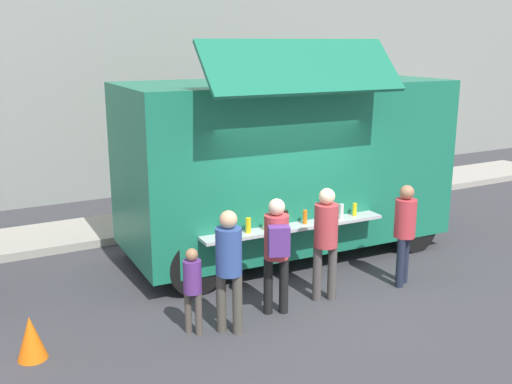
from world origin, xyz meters
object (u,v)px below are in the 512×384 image
food_truck_main (286,162)px  customer_mid_with_backpack (277,245)px  traffic_cone_orange (31,338)px  child_near_queue (193,283)px  trash_bin (376,177)px  customer_extra_browsing (405,226)px  customer_front_ordering (326,234)px  customer_rear_waiting (229,261)px

food_truck_main → customer_mid_with_backpack: food_truck_main is taller
traffic_cone_orange → child_near_queue: 2.04m
customer_mid_with_backpack → child_near_queue: 1.28m
traffic_cone_orange → customer_mid_with_backpack: customer_mid_with_backpack is taller
trash_bin → customer_extra_browsing: (-3.23, -4.50, 0.49)m
customer_extra_browsing → child_near_queue: customer_extra_browsing is taller
traffic_cone_orange → trash_bin: size_ratio=0.58×
traffic_cone_orange → customer_extra_browsing: bearing=-4.4°
customer_mid_with_backpack → child_near_queue: bearing=111.7°
food_truck_main → child_near_queue: 3.54m
customer_front_ordering → customer_rear_waiting: customer_front_ordering is taller
trash_bin → customer_rear_waiting: (-6.30, -4.62, 0.52)m
traffic_cone_orange → customer_front_ordering: customer_front_ordering is taller
food_truck_main → trash_bin: food_truck_main is taller
customer_extra_browsing → customer_front_ordering: bearing=55.0°
food_truck_main → customer_mid_with_backpack: size_ratio=3.43×
customer_mid_with_backpack → food_truck_main: bearing=-11.0°
customer_extra_browsing → customer_rear_waiting: bearing=62.3°
customer_mid_with_backpack → customer_rear_waiting: bearing=124.7°
traffic_cone_orange → customer_extra_browsing: (5.46, -0.42, 0.69)m
traffic_cone_orange → customer_rear_waiting: customer_rear_waiting is taller
customer_front_ordering → customer_rear_waiting: bearing=119.7°
customer_mid_with_backpack → customer_extra_browsing: 2.26m
customer_extra_browsing → child_near_queue: size_ratio=1.37×
traffic_cone_orange → customer_mid_with_backpack: 3.31m
customer_front_ordering → customer_mid_with_backpack: (-0.87, -0.08, 0.01)m
customer_front_ordering → customer_mid_with_backpack: customer_front_ordering is taller
child_near_queue → customer_front_ordering: bearing=-37.2°
customer_extra_browsing → child_near_queue: 3.51m
customer_front_ordering → customer_extra_browsing: (1.39, -0.12, -0.05)m
customer_rear_waiting → customer_mid_with_backpack: bearing=-35.1°
food_truck_main → customer_front_ordering: bearing=-103.5°
traffic_cone_orange → customer_rear_waiting: 2.55m
customer_mid_with_backpack → customer_rear_waiting: (-0.81, -0.17, -0.03)m
customer_front_ordering → customer_mid_with_backpack: bearing=116.5°
food_truck_main → customer_front_ordering: size_ratio=3.36×
customer_mid_with_backpack → child_near_queue: size_ratio=1.42×
trash_bin → customer_rear_waiting: 7.83m
customer_mid_with_backpack → customer_extra_browsing: size_ratio=1.03×
traffic_cone_orange → customer_front_ordering: bearing=-4.1°
customer_extra_browsing → traffic_cone_orange: bearing=55.8°
customer_front_ordering → customer_rear_waiting: (-1.68, -0.24, -0.02)m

